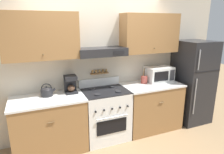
{
  "coord_description": "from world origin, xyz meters",
  "views": [
    {
      "loc": [
        -1.16,
        -2.76,
        2.07
      ],
      "look_at": [
        0.11,
        0.28,
        1.17
      ],
      "focal_mm": 32.0,
      "sensor_mm": 36.0,
      "label": 1
    }
  ],
  "objects_px": {
    "tea_kettle": "(47,91)",
    "microwave": "(159,74)",
    "refrigerator": "(192,82)",
    "stove_range": "(105,114)",
    "utensil_crock": "(144,79)",
    "coffee_maker": "(70,84)"
  },
  "relations": [
    {
      "from": "microwave",
      "to": "utensil_crock",
      "type": "height_order",
      "value": "utensil_crock"
    },
    {
      "from": "tea_kettle",
      "to": "microwave",
      "type": "xyz_separation_m",
      "value": [
        2.18,
        0.02,
        0.07
      ]
    },
    {
      "from": "refrigerator",
      "to": "utensil_crock",
      "type": "relative_size",
      "value": 5.82
    },
    {
      "from": "stove_range",
      "to": "refrigerator",
      "type": "xyz_separation_m",
      "value": [
        1.96,
        -0.03,
        0.4
      ]
    },
    {
      "from": "stove_range",
      "to": "refrigerator",
      "type": "bearing_deg",
      "value": -0.95
    },
    {
      "from": "stove_range",
      "to": "microwave",
      "type": "relative_size",
      "value": 2.02
    },
    {
      "from": "tea_kettle",
      "to": "utensil_crock",
      "type": "height_order",
      "value": "utensil_crock"
    },
    {
      "from": "tea_kettle",
      "to": "coffee_maker",
      "type": "xyz_separation_m",
      "value": [
        0.39,
        0.03,
        0.07
      ]
    },
    {
      "from": "utensil_crock",
      "to": "tea_kettle",
      "type": "bearing_deg",
      "value": -180.0
    },
    {
      "from": "refrigerator",
      "to": "stove_range",
      "type": "bearing_deg",
      "value": 179.05
    },
    {
      "from": "stove_range",
      "to": "tea_kettle",
      "type": "distance_m",
      "value": 1.11
    },
    {
      "from": "stove_range",
      "to": "coffee_maker",
      "type": "bearing_deg",
      "value": 166.36
    },
    {
      "from": "microwave",
      "to": "utensil_crock",
      "type": "distance_m",
      "value": 0.36
    },
    {
      "from": "tea_kettle",
      "to": "microwave",
      "type": "distance_m",
      "value": 2.18
    },
    {
      "from": "refrigerator",
      "to": "coffee_maker",
      "type": "height_order",
      "value": "refrigerator"
    },
    {
      "from": "coffee_maker",
      "to": "tea_kettle",
      "type": "bearing_deg",
      "value": -176.25
    },
    {
      "from": "stove_range",
      "to": "microwave",
      "type": "height_order",
      "value": "microwave"
    },
    {
      "from": "microwave",
      "to": "tea_kettle",
      "type": "bearing_deg",
      "value": -179.53
    },
    {
      "from": "microwave",
      "to": "stove_range",
      "type": "bearing_deg",
      "value": -173.87
    },
    {
      "from": "stove_range",
      "to": "tea_kettle",
      "type": "bearing_deg",
      "value": 173.32
    },
    {
      "from": "tea_kettle",
      "to": "utensil_crock",
      "type": "relative_size",
      "value": 0.82
    },
    {
      "from": "stove_range",
      "to": "coffee_maker",
      "type": "height_order",
      "value": "coffee_maker"
    }
  ]
}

